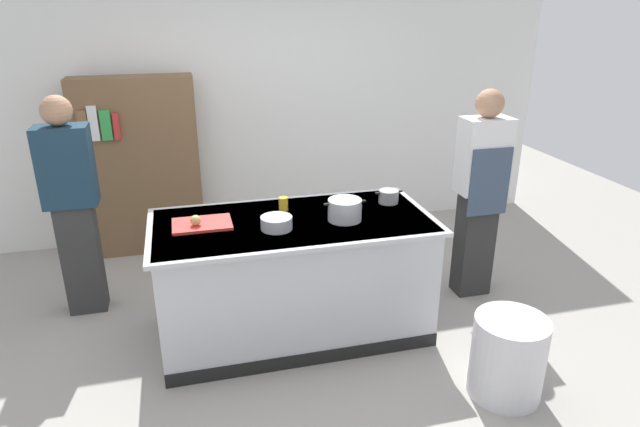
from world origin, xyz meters
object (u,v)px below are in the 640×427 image
object	(u,v)px
juice_cup	(283,204)
person_guest	(72,203)
person_chef	(480,190)
bookshelf	(140,167)
mixing_bowl	(276,223)
stock_pot	(345,210)
sauce_pan	(389,196)
onion	(196,220)
trash_bin	(508,357)

from	to	relation	value
juice_cup	person_guest	xyz separation A→B (m)	(-1.52, 0.52, -0.04)
person_chef	bookshelf	world-z (taller)	person_chef
mixing_bowl	bookshelf	size ratio (longest dim) A/B	0.13
stock_pot	person_chef	xyz separation A→B (m)	(1.23, 0.30, -0.06)
person_guest	bookshelf	xyz separation A→B (m)	(0.44, 1.07, -0.06)
stock_pot	juice_cup	xyz separation A→B (m)	(-0.38, 0.29, -0.03)
person_chef	bookshelf	distance (m)	3.12
bookshelf	juice_cup	bearing A→B (deg)	-55.84
juice_cup	bookshelf	xyz separation A→B (m)	(-1.08, 1.59, -0.10)
sauce_pan	mixing_bowl	bearing A→B (deg)	-162.34
stock_pot	person_guest	distance (m)	2.07
onion	trash_bin	bearing A→B (deg)	-30.29
person_chef	mixing_bowl	bearing A→B (deg)	83.80
onion	sauce_pan	xyz separation A→B (m)	(1.44, 0.14, -0.01)
person_guest	stock_pot	bearing A→B (deg)	49.60
person_guest	person_chef	bearing A→B (deg)	63.42
juice_cup	bookshelf	world-z (taller)	bookshelf
sauce_pan	mixing_bowl	distance (m)	0.96
onion	juice_cup	bearing A→B (deg)	15.95
mixing_bowl	trash_bin	world-z (taller)	mixing_bowl
trash_bin	bookshelf	xyz separation A→B (m)	(-2.25, 2.83, 0.58)
mixing_bowl	trash_bin	xyz separation A→B (m)	(1.28, -0.90, -0.68)
person_chef	bookshelf	size ratio (longest dim) A/B	1.01
stock_pot	person_guest	size ratio (longest dim) A/B	0.18
stock_pot	trash_bin	distance (m)	1.42
stock_pot	sauce_pan	bearing A→B (deg)	30.67
trash_bin	person_guest	xyz separation A→B (m)	(-2.69, 1.76, 0.64)
stock_pot	person_chef	distance (m)	1.26
juice_cup	person_guest	bearing A→B (deg)	161.07
onion	bookshelf	world-z (taller)	bookshelf
stock_pot	trash_bin	xyz separation A→B (m)	(0.79, -0.94, -0.71)
juice_cup	person_guest	size ratio (longest dim) A/B	0.06
trash_bin	bookshelf	size ratio (longest dim) A/B	0.32
trash_bin	person_chef	distance (m)	1.47
sauce_pan	juice_cup	world-z (taller)	same
stock_pot	bookshelf	world-z (taller)	bookshelf
juice_cup	bookshelf	size ratio (longest dim) A/B	0.06
bookshelf	person_chef	bearing A→B (deg)	-30.54
person_chef	bookshelf	bearing A→B (deg)	42.14
onion	person_chef	world-z (taller)	person_chef
bookshelf	mixing_bowl	bearing A→B (deg)	-63.25
sauce_pan	juice_cup	xyz separation A→B (m)	(-0.80, 0.04, 0.00)
onion	sauce_pan	world-z (taller)	sauce_pan
person_chef	person_guest	world-z (taller)	same
sauce_pan	juice_cup	size ratio (longest dim) A/B	2.15
onion	stock_pot	world-z (taller)	stock_pot
mixing_bowl	person_guest	xyz separation A→B (m)	(-1.41, 0.85, -0.03)
mixing_bowl	bookshelf	world-z (taller)	bookshelf
sauce_pan	mixing_bowl	world-z (taller)	sauce_pan
mixing_bowl	trash_bin	bearing A→B (deg)	-35.26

